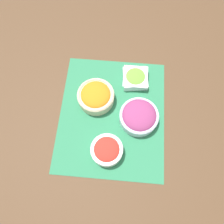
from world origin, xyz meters
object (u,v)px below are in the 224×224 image
carrot_bowl (96,96)px  tomato_bowl (107,150)px  lettuce_bowl (135,78)px  onion_bowl (139,116)px

carrot_bowl → tomato_bowl: 0.25m
tomato_bowl → lettuce_bowl: bearing=164.1°
carrot_bowl → onion_bowl: (0.08, 0.20, -0.00)m
carrot_bowl → onion_bowl: size_ratio=0.98×
tomato_bowl → lettuce_bowl: (-0.36, 0.10, -0.01)m
carrot_bowl → onion_bowl: 0.22m
carrot_bowl → lettuce_bowl: carrot_bowl is taller
tomato_bowl → onion_bowl: (-0.16, 0.13, 0.00)m
carrot_bowl → lettuce_bowl: bearing=123.8°
lettuce_bowl → onion_bowl: size_ratio=0.74×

